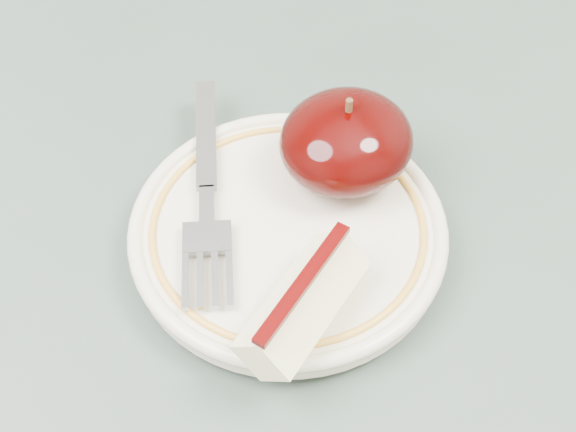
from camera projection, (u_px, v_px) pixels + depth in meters
table at (319, 332)px, 0.53m from camera, size 0.90×0.90×0.75m
plate at (288, 231)px, 0.45m from camera, size 0.18×0.18×0.02m
apple_half at (346, 142)px, 0.46m from camera, size 0.08×0.07×0.06m
apple_wedge at (303, 303)px, 0.40m from camera, size 0.09×0.06×0.04m
fork at (207, 190)px, 0.46m from camera, size 0.10×0.16×0.00m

